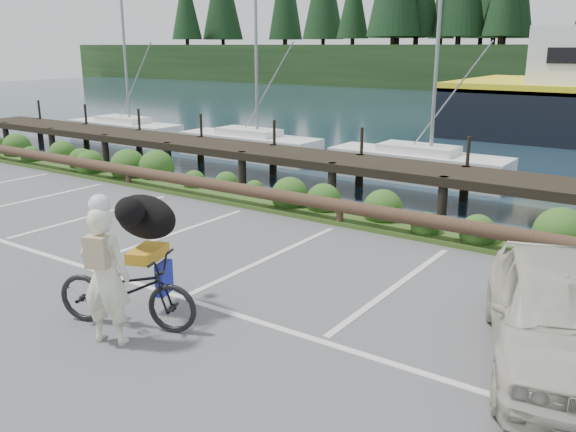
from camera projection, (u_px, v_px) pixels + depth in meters
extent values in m
plane|color=#525254|center=(200.00, 290.00, 10.06)|extent=(72.00, 72.00, 0.00)
cube|color=#3D5B21|center=(355.00, 216.00, 14.24)|extent=(34.00, 1.60, 0.10)
imported|color=black|center=(126.00, 290.00, 8.63)|extent=(2.26, 1.43, 1.12)
imported|color=white|center=(105.00, 276.00, 8.06)|extent=(0.81, 0.67, 1.91)
ellipsoid|color=black|center=(145.00, 217.00, 9.03)|extent=(0.91, 1.26, 0.66)
imported|color=beige|center=(559.00, 313.00, 7.55)|extent=(2.84, 4.37, 1.38)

